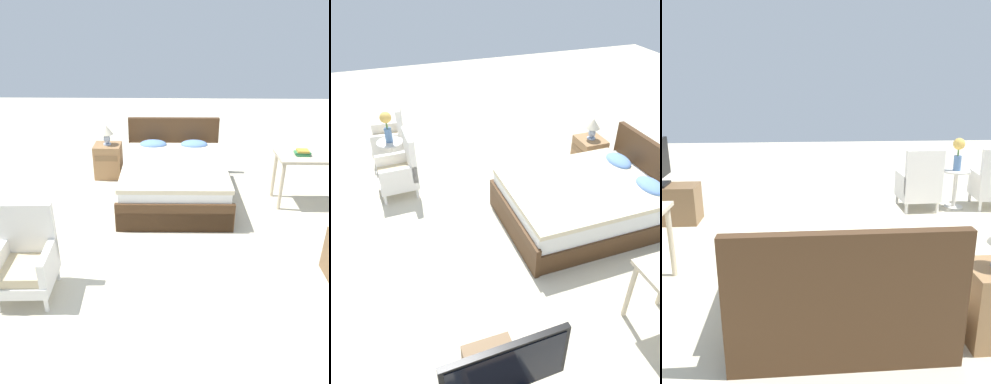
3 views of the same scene
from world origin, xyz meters
TOP-DOWN VIEW (x-y plane):
  - ground_plane at (0.00, 0.00)m, footprint 16.00×16.00m
  - bed at (0.08, 1.19)m, footprint 1.54×2.07m
  - armchair_by_window_right at (-1.38, -1.02)m, footprint 0.56×0.56m
  - nightstand at (-1.02, 1.89)m, footprint 0.44×0.41m
  - table_lamp at (-1.02, 1.89)m, footprint 0.22×0.22m
  - vanity_desk at (2.06, 0.98)m, footprint 1.04×0.52m
  - book_stack at (1.88, 1.00)m, footprint 0.21×0.16m

SIDE VIEW (x-z plane):
  - ground_plane at x=0.00m, z-range 0.00..0.00m
  - nightstand at x=-1.02m, z-range 0.00..0.57m
  - bed at x=0.08m, z-range -0.18..0.78m
  - armchair_by_window_right at x=-1.38m, z-range -0.09..0.83m
  - vanity_desk at x=2.06m, z-range 0.26..1.00m
  - book_stack at x=1.88m, z-range 0.74..0.82m
  - table_lamp at x=-1.02m, z-range 0.62..0.95m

